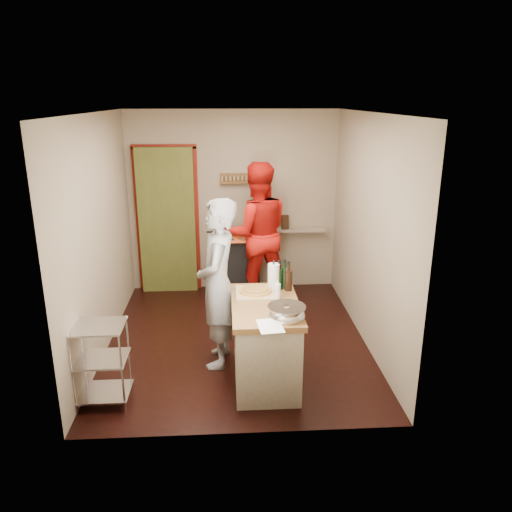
# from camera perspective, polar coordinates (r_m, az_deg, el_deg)

# --- Properties ---
(floor) EXTENTS (3.50, 3.50, 0.00)m
(floor) POSITION_cam_1_polar(r_m,az_deg,el_deg) (6.04, -2.17, -9.45)
(floor) COLOR black
(floor) RESTS_ON ground
(back_wall) EXTENTS (3.00, 0.44, 2.60)m
(back_wall) POSITION_cam_1_polar(r_m,az_deg,el_deg) (7.35, -7.64, 4.82)
(back_wall) COLOR gray
(back_wall) RESTS_ON ground
(left_wall) EXTENTS (0.04, 3.50, 2.60)m
(left_wall) POSITION_cam_1_polar(r_m,az_deg,el_deg) (5.74, -17.49, 2.19)
(left_wall) COLOR gray
(left_wall) RESTS_ON ground
(right_wall) EXTENTS (0.04, 3.50, 2.60)m
(right_wall) POSITION_cam_1_polar(r_m,az_deg,el_deg) (5.79, 12.70, 2.72)
(right_wall) COLOR gray
(right_wall) RESTS_ON ground
(ceiling) EXTENTS (3.00, 3.50, 0.02)m
(ceiling) POSITION_cam_1_polar(r_m,az_deg,el_deg) (5.37, -2.51, 16.16)
(ceiling) COLOR white
(ceiling) RESTS_ON back_wall
(stove) EXTENTS (0.60, 0.63, 1.00)m
(stove) POSITION_cam_1_polar(r_m,az_deg,el_deg) (7.17, -2.11, -1.03)
(stove) COLOR black
(stove) RESTS_ON ground
(wire_shelving) EXTENTS (0.48, 0.40, 0.80)m
(wire_shelving) POSITION_cam_1_polar(r_m,az_deg,el_deg) (4.91, -17.26, -11.30)
(wire_shelving) COLOR silver
(wire_shelving) RESTS_ON ground
(island) EXTENTS (0.67, 1.23, 1.15)m
(island) POSITION_cam_1_polar(r_m,az_deg,el_deg) (5.04, 1.13, -9.49)
(island) COLOR beige
(island) RESTS_ON ground
(person_stripe) EXTENTS (0.49, 0.69, 1.80)m
(person_stripe) POSITION_cam_1_polar(r_m,az_deg,el_deg) (5.20, -4.37, -3.22)
(person_stripe) COLOR #A8A9AD
(person_stripe) RESTS_ON ground
(person_red) EXTENTS (1.03, 0.84, 1.95)m
(person_red) POSITION_cam_1_polar(r_m,az_deg,el_deg) (6.82, 0.09, 2.60)
(person_red) COLOR #B4120C
(person_red) RESTS_ON ground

